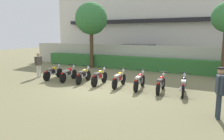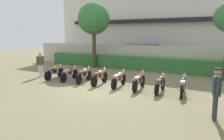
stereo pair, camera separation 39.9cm
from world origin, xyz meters
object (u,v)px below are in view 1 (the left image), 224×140
Objects in this scene: motorcycle_in_row_0 at (53,72)px; motorcycle_in_row_4 at (119,79)px; motorcycle_in_row_1 at (68,74)px; motorcycle_in_row_5 at (139,81)px; inspector_person at (38,63)px; motorcycle_in_row_3 at (99,77)px; motorcycle_in_row_7 at (184,85)px; motorcycle_in_row_6 at (161,83)px; parked_car at (140,55)px; motorcycle_in_row_2 at (83,75)px; officer_0 at (220,88)px; tree_near_inspector at (91,19)px.

motorcycle_in_row_4 is (4.58, 0.07, -0.00)m from motorcycle_in_row_0.
motorcycle_in_row_1 is at bearing 85.77° from motorcycle_in_row_4.
inspector_person is (-7.06, 0.07, 0.49)m from motorcycle_in_row_5.
motorcycle_in_row_7 reaches higher than motorcycle_in_row_3.
motorcycle_in_row_6 is at bearing -97.78° from motorcycle_in_row_5.
motorcycle_in_row_4 is at bearing -0.46° from inspector_person.
motorcycle_in_row_4 is at bearing -97.20° from motorcycle_in_row_1.
parked_car is 8.50m from motorcycle_in_row_2.
parked_car is at bearing -68.88° from officer_0.
motorcycle_in_row_7 is (6.75, 0.05, 0.01)m from motorcycle_in_row_1.
inspector_person is at bearing 80.48° from motorcycle_in_row_0.
motorcycle_in_row_1 is 3.40m from motorcycle_in_row_4.
motorcycle_in_row_4 is 1.17m from motorcycle_in_row_5.
tree_near_inspector reaches higher than motorcycle_in_row_5.
motorcycle_in_row_7 is at bearing -93.95° from motorcycle_in_row_5.
motorcycle_in_row_4 is (2.32, -0.00, -0.00)m from motorcycle_in_row_2.
parked_car is 2.58× the size of officer_0.
motorcycle_in_row_5 is at bearing -40.19° from tree_near_inspector.
inspector_person reaches higher than motorcycle_in_row_4.
parked_car is at bearing 15.09° from motorcycle_in_row_5.
motorcycle_in_row_3 is at bearing 86.15° from motorcycle_in_row_6.
parked_car is 2.79× the size of inspector_person.
motorcycle_in_row_7 is (1.06, 0.10, 0.01)m from motorcycle_in_row_6.
motorcycle_in_row_3 is 1.00× the size of motorcycle_in_row_6.
motorcycle_in_row_0 is 7.93m from motorcycle_in_row_7.
motorcycle_in_row_6 is 8.20m from inspector_person.
officer_0 is (7.24, -2.60, 0.60)m from motorcycle_in_row_2.
motorcycle_in_row_3 is at bearing -94.27° from motorcycle_in_row_0.
motorcycle_in_row_3 is (1.12, -0.07, 0.01)m from motorcycle_in_row_2.
motorcycle_in_row_3 is (3.88, -5.32, -3.59)m from tree_near_inspector.
inspector_person reaches higher than motorcycle_in_row_3.
parked_car reaches higher than motorcycle_in_row_2.
motorcycle_in_row_5 is at bearing -92.69° from motorcycle_in_row_3.
motorcycle_in_row_2 is 3.48m from motorcycle_in_row_5.
motorcycle_in_row_7 is (5.32, -8.46, -0.48)m from parked_car.
motorcycle_in_row_5 is 1.11× the size of officer_0.
officer_0 is (3.76, -2.57, 0.59)m from motorcycle_in_row_5.
motorcycle_in_row_6 is (4.26, -8.56, -0.49)m from parked_car.
motorcycle_in_row_2 is 1.12× the size of inspector_person.
parked_car reaches higher than inspector_person.
motorcycle_in_row_3 is (3.38, 0.01, 0.01)m from motorcycle_in_row_0.
motorcycle_in_row_0 is 0.97× the size of motorcycle_in_row_7.
tree_near_inspector is 2.99× the size of motorcycle_in_row_2.
inspector_person is (-9.25, 0.02, 0.49)m from motorcycle_in_row_7.
motorcycle_in_row_5 reaches higher than motorcycle_in_row_6.
motorcycle_in_row_2 is 1.12m from motorcycle_in_row_3.
tree_near_inspector is 3.35× the size of inspector_person.
motorcycle_in_row_1 is at bearing -1.64° from inspector_person.
motorcycle_in_row_0 is at bearing -84.61° from tree_near_inspector.
officer_0 is (10.82, -2.64, 0.10)m from inspector_person.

